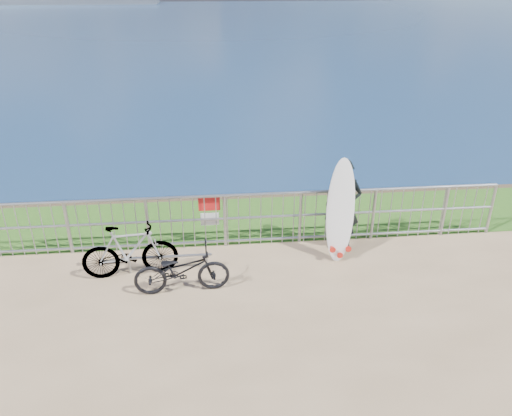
{
  "coord_description": "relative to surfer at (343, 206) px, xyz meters",
  "views": [
    {
      "loc": [
        -0.75,
        -7.15,
        5.03
      ],
      "look_at": [
        0.07,
        1.2,
        1.0
      ],
      "focal_mm": 35.0,
      "sensor_mm": 36.0,
      "label": 1
    }
  ],
  "objects": [
    {
      "name": "railing",
      "position": [
        -1.76,
        0.3,
        -0.34
      ],
      "size": [
        10.06,
        0.1,
        1.13
      ],
      "color": "#92959A",
      "rests_on": "ground"
    },
    {
      "name": "bicycle_near",
      "position": [
        -3.07,
        -1.21,
        -0.5
      ],
      "size": [
        1.65,
        0.65,
        0.85
      ],
      "primitive_type": "imported",
      "rotation": [
        0.0,
        0.0,
        1.63
      ],
      "color": "black",
      "rests_on": "ground"
    },
    {
      "name": "bicycle_far",
      "position": [
        -4.0,
        -0.61,
        -0.41
      ],
      "size": [
        1.73,
        0.64,
        1.02
      ],
      "primitive_type": "imported",
      "rotation": [
        0.0,
        0.0,
        1.67
      ],
      "color": "black",
      "rests_on": "ground"
    },
    {
      "name": "seascape",
      "position": [
        -45.52,
        146.18,
        -4.95
      ],
      "size": [
        260.0,
        260.0,
        5.0
      ],
      "color": "brown",
      "rests_on": "ground"
    },
    {
      "name": "surfboard",
      "position": [
        -0.14,
        -0.35,
        -0.01
      ],
      "size": [
        0.62,
        0.58,
        1.98
      ],
      "color": "silver",
      "rests_on": "ground"
    },
    {
      "name": "surfer",
      "position": [
        0.0,
        0.0,
        0.0
      ],
      "size": [
        0.78,
        0.65,
        1.84
      ],
      "primitive_type": "imported",
      "rotation": [
        0.0,
        0.0,
        -0.36
      ],
      "color": "black",
      "rests_on": "ground"
    },
    {
      "name": "bike_rack",
      "position": [
        -3.35,
        -0.55,
        -0.65
      ],
      "size": [
        1.59,
        0.05,
        0.33
      ],
      "color": "#92959A",
      "rests_on": "ground"
    },
    {
      "name": "grass_strip",
      "position": [
        -1.77,
        1.4,
        -0.91
      ],
      "size": [
        120.0,
        120.0,
        0.0
      ],
      "primitive_type": "plane",
      "color": "#255216",
      "rests_on": "ground"
    }
  ]
}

